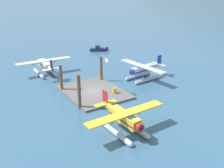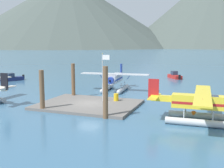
{
  "view_description": "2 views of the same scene",
  "coord_description": "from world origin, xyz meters",
  "px_view_note": "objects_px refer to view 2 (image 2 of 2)",
  "views": [
    {
      "loc": [
        33.95,
        -18.29,
        16.65
      ],
      "look_at": [
        1.14,
        2.8,
        1.3
      ],
      "focal_mm": 41.65,
      "sensor_mm": 36.0,
      "label": 1
    },
    {
      "loc": [
        13.22,
        -27.78,
        7.11
      ],
      "look_at": [
        1.31,
        4.25,
        2.02
      ],
      "focal_mm": 43.39,
      "sensor_mm": 36.0,
      "label": 2
    }
  ],
  "objects_px": {
    "seaplane_silver_bow_centre": "(115,81)",
    "boat_red_open_north": "(174,76)",
    "flagpole": "(103,72)",
    "fuel_drum": "(116,97)",
    "seaplane_yellow_stbd_aft": "(199,106)",
    "mooring_buoy": "(194,115)",
    "boat_navy_open_west": "(12,78)"
  },
  "relations": [
    {
      "from": "fuel_drum",
      "to": "seaplane_yellow_stbd_aft",
      "type": "bearing_deg",
      "value": -27.18
    },
    {
      "from": "boat_red_open_north",
      "to": "fuel_drum",
      "type": "bearing_deg",
      "value": -97.22
    },
    {
      "from": "seaplane_yellow_stbd_aft",
      "to": "boat_red_open_north",
      "type": "relative_size",
      "value": 2.39
    },
    {
      "from": "seaplane_yellow_stbd_aft",
      "to": "seaplane_silver_bow_centre",
      "type": "height_order",
      "value": "same"
    },
    {
      "from": "seaplane_yellow_stbd_aft",
      "to": "fuel_drum",
      "type": "bearing_deg",
      "value": 152.82
    },
    {
      "from": "flagpole",
      "to": "boat_red_open_north",
      "type": "height_order",
      "value": "flagpole"
    },
    {
      "from": "seaplane_yellow_stbd_aft",
      "to": "boat_red_open_north",
      "type": "distance_m",
      "value": 32.51
    },
    {
      "from": "flagpole",
      "to": "fuel_drum",
      "type": "bearing_deg",
      "value": 32.39
    },
    {
      "from": "boat_red_open_north",
      "to": "seaplane_yellow_stbd_aft",
      "type": "bearing_deg",
      "value": -78.7
    },
    {
      "from": "fuel_drum",
      "to": "mooring_buoy",
      "type": "bearing_deg",
      "value": -21.97
    },
    {
      "from": "seaplane_silver_bow_centre",
      "to": "boat_navy_open_west",
      "type": "distance_m",
      "value": 23.02
    },
    {
      "from": "seaplane_yellow_stbd_aft",
      "to": "boat_red_open_north",
      "type": "height_order",
      "value": "seaplane_yellow_stbd_aft"
    },
    {
      "from": "flagpole",
      "to": "mooring_buoy",
      "type": "xyz_separation_m",
      "value": [
        10.55,
        -2.9,
        -3.5
      ]
    },
    {
      "from": "flagpole",
      "to": "seaplane_yellow_stbd_aft",
      "type": "relative_size",
      "value": 0.55
    },
    {
      "from": "seaplane_silver_bow_centre",
      "to": "boat_navy_open_west",
      "type": "xyz_separation_m",
      "value": [
        -22.71,
        3.65,
        -1.09
      ]
    },
    {
      "from": "flagpole",
      "to": "fuel_drum",
      "type": "height_order",
      "value": "flagpole"
    },
    {
      "from": "seaplane_silver_bow_centre",
      "to": "flagpole",
      "type": "bearing_deg",
      "value": -78.79
    },
    {
      "from": "seaplane_silver_bow_centre",
      "to": "boat_navy_open_west",
      "type": "relative_size",
      "value": 2.34
    },
    {
      "from": "flagpole",
      "to": "seaplane_silver_bow_centre",
      "type": "relative_size",
      "value": 0.54
    },
    {
      "from": "boat_navy_open_west",
      "to": "seaplane_yellow_stbd_aft",
      "type": "bearing_deg",
      "value": -25.39
    },
    {
      "from": "seaplane_yellow_stbd_aft",
      "to": "seaplane_silver_bow_centre",
      "type": "bearing_deg",
      "value": 134.18
    },
    {
      "from": "boat_navy_open_west",
      "to": "boat_red_open_north",
      "type": "relative_size",
      "value": 1.03
    },
    {
      "from": "seaplane_yellow_stbd_aft",
      "to": "seaplane_silver_bow_centre",
      "type": "xyz_separation_m",
      "value": [
        -12.86,
        13.24,
        0.0
      ]
    },
    {
      "from": "mooring_buoy",
      "to": "seaplane_yellow_stbd_aft",
      "type": "bearing_deg",
      "value": -67.96
    },
    {
      "from": "seaplane_yellow_stbd_aft",
      "to": "seaplane_silver_bow_centre",
      "type": "distance_m",
      "value": 18.46
    },
    {
      "from": "flagpole",
      "to": "seaplane_yellow_stbd_aft",
      "type": "height_order",
      "value": "flagpole"
    },
    {
      "from": "mooring_buoy",
      "to": "boat_navy_open_west",
      "type": "distance_m",
      "value": 38.36
    },
    {
      "from": "fuel_drum",
      "to": "seaplane_silver_bow_centre",
      "type": "bearing_deg",
      "value": 110.64
    },
    {
      "from": "seaplane_silver_bow_centre",
      "to": "boat_navy_open_west",
      "type": "height_order",
      "value": "seaplane_silver_bow_centre"
    },
    {
      "from": "flagpole",
      "to": "fuel_drum",
      "type": "xyz_separation_m",
      "value": [
        1.3,
        0.83,
        -3.13
      ]
    },
    {
      "from": "mooring_buoy",
      "to": "seaplane_yellow_stbd_aft",
      "type": "relative_size",
      "value": 0.07
    },
    {
      "from": "seaplane_silver_bow_centre",
      "to": "boat_red_open_north",
      "type": "xyz_separation_m",
      "value": [
        6.5,
        18.62,
        -1.09
      ]
    }
  ]
}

